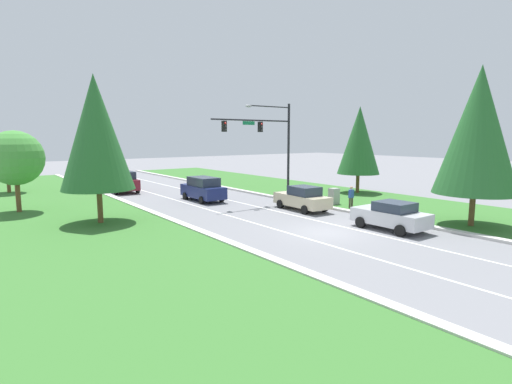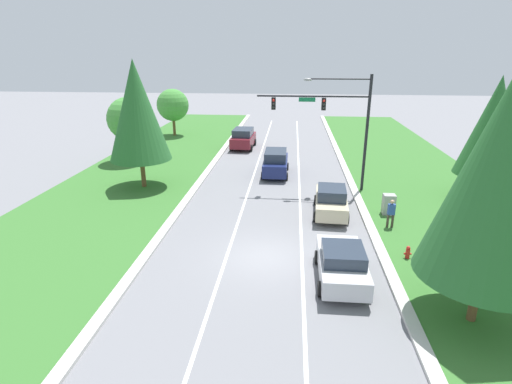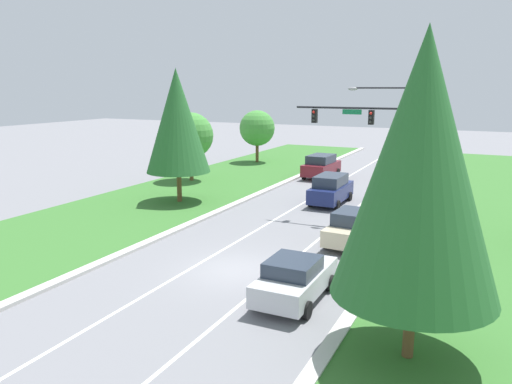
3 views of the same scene
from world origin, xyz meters
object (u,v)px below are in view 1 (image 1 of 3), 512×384
at_px(navy_suv, 203,189).
at_px(fire_hydrant, 393,212).
at_px(conifer_far_right_tree, 478,130).
at_px(traffic_signal_mast, 269,136).
at_px(conifer_near_right_tree, 359,140).
at_px(champagne_sedan, 302,198).
at_px(pedestrian, 351,196).
at_px(silver_sedan, 391,215).
at_px(oak_near_left_tree, 15,158).
at_px(utility_cabinet, 334,197).
at_px(burgundy_suv, 122,181).
at_px(conifer_mid_left_tree, 96,133).
at_px(oak_far_left_tree, 6,155).

height_order(navy_suv, fire_hydrant, navy_suv).
xyz_separation_m(fire_hydrant, conifer_far_right_tree, (1.08, -4.50, 5.26)).
distance_m(traffic_signal_mast, navy_suv, 6.89).
bearing_deg(conifer_near_right_tree, champagne_sedan, -162.16).
height_order(pedestrian, fire_hydrant, pedestrian).
distance_m(silver_sedan, oak_near_left_tree, 24.83).
distance_m(pedestrian, fire_hydrant, 3.59).
xyz_separation_m(utility_cabinet, pedestrian, (-0.32, -1.96, 0.28)).
distance_m(burgundy_suv, fire_hydrant, 24.81).
bearing_deg(conifer_far_right_tree, traffic_signal_mast, 104.75).
bearing_deg(burgundy_suv, conifer_mid_left_tree, -110.94).
bearing_deg(oak_far_left_tree, fire_hydrant, -55.44).
bearing_deg(conifer_mid_left_tree, champagne_sedan, -16.65).
distance_m(burgundy_suv, silver_sedan, 25.62).
bearing_deg(burgundy_suv, conifer_near_right_tree, -36.34).
bearing_deg(conifer_mid_left_tree, oak_far_left_tree, 99.56).
relative_size(conifer_near_right_tree, oak_far_left_tree, 1.49).
relative_size(navy_suv, fire_hydrant, 6.63).
bearing_deg(oak_far_left_tree, pedestrian, -51.81).
distance_m(champagne_sedan, utility_cabinet, 3.42).
xyz_separation_m(silver_sedan, conifer_mid_left_tree, (-12.83, 11.42, 4.67)).
height_order(traffic_signal_mast, oak_near_left_tree, traffic_signal_mast).
relative_size(conifer_near_right_tree, conifer_mid_left_tree, 0.90).
relative_size(navy_suv, conifer_near_right_tree, 0.58).
bearing_deg(conifer_far_right_tree, utility_cabinet, 94.61).
xyz_separation_m(champagne_sedan, fire_hydrant, (3.13, -5.39, -0.52)).
bearing_deg(utility_cabinet, burgundy_suv, 122.50).
xyz_separation_m(pedestrian, conifer_mid_left_tree, (-16.12, 5.75, 4.56)).
bearing_deg(burgundy_suv, silver_sedan, -71.45).
relative_size(champagne_sedan, burgundy_suv, 1.00).
bearing_deg(burgundy_suv, navy_suv, -65.61).
height_order(burgundy_suv, fire_hydrant, burgundy_suv).
bearing_deg(utility_cabinet, fire_hydrant, -92.89).
height_order(pedestrian, conifer_mid_left_tree, conifer_mid_left_tree).
distance_m(pedestrian, conifer_near_right_tree, 9.43).
distance_m(silver_sedan, pedestrian, 6.56).
height_order(silver_sedan, conifer_near_right_tree, conifer_near_right_tree).
xyz_separation_m(traffic_signal_mast, navy_suv, (-4.12, 3.48, -4.28)).
bearing_deg(champagne_sedan, burgundy_suv, 116.83).
relative_size(navy_suv, oak_near_left_tree, 0.82).
xyz_separation_m(silver_sedan, conifer_far_right_tree, (4.41, -2.37, 4.78)).
distance_m(burgundy_suv, conifer_mid_left_tree, 15.00).
relative_size(champagne_sedan, conifer_mid_left_tree, 0.52).
relative_size(navy_suv, silver_sedan, 1.09).
bearing_deg(oak_near_left_tree, pedestrian, -32.89).
bearing_deg(silver_sedan, fire_hydrant, 32.86).
xyz_separation_m(silver_sedan, pedestrian, (3.28, 5.67, 0.11)).
height_order(pedestrian, oak_far_left_tree, oak_far_left_tree).
bearing_deg(silver_sedan, pedestrian, 60.14).
height_order(burgundy_suv, oak_near_left_tree, oak_near_left_tree).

